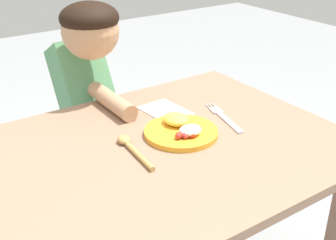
{
  "coord_description": "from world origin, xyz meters",
  "views": [
    {
      "loc": [
        -0.58,
        -0.88,
        1.3
      ],
      "look_at": [
        0.08,
        0.09,
        0.73
      ],
      "focal_mm": 47.18,
      "sensor_mm": 36.0,
      "label": 1
    }
  ],
  "objects": [
    {
      "name": "fork",
      "position": [
        0.25,
        0.03,
        0.71
      ],
      "size": [
        0.07,
        0.22,
        0.01
      ],
      "rotation": [
        0.0,
        0.0,
        1.33
      ],
      "color": "silver",
      "rests_on": "dining_table"
    },
    {
      "name": "spoon",
      "position": [
        -0.08,
        0.03,
        0.72
      ],
      "size": [
        0.04,
        0.19,
        0.02
      ],
      "rotation": [
        0.0,
        0.0,
        1.49
      ],
      "color": "tan",
      "rests_on": "dining_table"
    },
    {
      "name": "dining_table",
      "position": [
        0.0,
        0.0,
        0.57
      ],
      "size": [
        1.01,
        0.77,
        0.71
      ],
      "color": "#956E56",
      "rests_on": "ground_plane"
    },
    {
      "name": "person",
      "position": [
        -0.0,
        0.51,
        0.6
      ],
      "size": [
        0.19,
        0.49,
        1.03
      ],
      "rotation": [
        0.0,
        0.0,
        3.14
      ],
      "color": "#435565",
      "rests_on": "ground_plane"
    },
    {
      "name": "napkin",
      "position": [
        0.13,
        0.18,
        0.71
      ],
      "size": [
        0.13,
        0.17,
        0.0
      ],
      "primitive_type": "cube",
      "rotation": [
        0.0,
        0.0,
        0.09
      ],
      "color": "white",
      "rests_on": "dining_table"
    },
    {
      "name": "plate",
      "position": [
        0.08,
        0.03,
        0.72
      ],
      "size": [
        0.21,
        0.21,
        0.05
      ],
      "color": "gold",
      "rests_on": "dining_table"
    }
  ]
}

